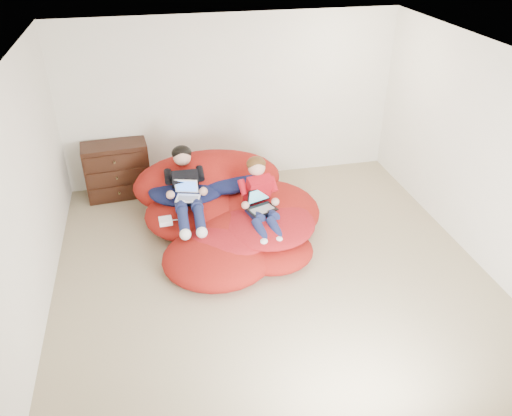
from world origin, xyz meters
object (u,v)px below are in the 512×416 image
Objects in this scene: dresser at (117,170)px; laptop_black at (261,203)px; laptop_white at (187,193)px; beanbag_pile at (227,211)px; younger_boy at (260,196)px; older_boy at (186,185)px.

laptop_black is (1.79, -1.64, 0.16)m from dresser.
dresser reaches higher than laptop_white.
dresser is 1.61m from laptop_white.
dresser is 2.37× the size of laptop_black.
beanbag_pile is 2.44× the size of younger_boy.
younger_boy reaches higher than dresser.
dresser is 2.44m from laptop_black.
older_boy is 0.15m from laptop_white.
younger_boy is at bearing -42.02° from dresser.
younger_boy is 0.93m from laptop_white.
dresser is at bearing 128.16° from older_boy.
beanbag_pile is at bearing -11.59° from older_boy.
younger_boy is 0.09m from laptop_black.
dresser is at bearing 137.40° from laptop_black.
older_boy is 1.28× the size of younger_boy.
older_boy is 0.98m from younger_boy.
older_boy is at bearing 152.83° from younger_boy.
beanbag_pile is at bearing 4.23° from laptop_white.
beanbag_pile is 6.21× the size of laptop_black.
dresser reaches higher than laptop_black.
younger_boy reaches higher than older_boy.
older_boy reaches higher than beanbag_pile.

